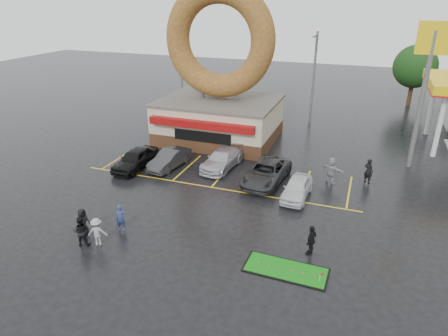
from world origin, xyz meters
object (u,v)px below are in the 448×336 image
(car_white, at_px, (297,188))
(person_cameraman, at_px, (311,240))
(streetlight_right, at_px, (447,83))
(car_black, at_px, (135,159))
(streetlight_mid, at_px, (314,76))
(car_silver, at_px, (222,159))
(shell_sign, at_px, (428,70))
(car_dgrey, at_px, (169,159))
(car_grey, at_px, (266,172))
(dumpster, at_px, (169,125))
(donut_shop, at_px, (219,91))
(person_blue, at_px, (121,218))
(streetlight_left, at_px, (181,69))
(putting_green, at_px, (286,270))

(car_white, bearing_deg, person_cameraman, -70.95)
(streetlight_right, xyz_separation_m, car_black, (-22.61, -17.44, -4.01))
(streetlight_right, height_order, person_cameraman, streetlight_right)
(streetlight_mid, xyz_separation_m, car_silver, (-4.47, -14.07, -4.09))
(streetlight_mid, bearing_deg, shell_sign, -44.73)
(car_white, bearing_deg, car_dgrey, 173.29)
(car_grey, distance_m, dumpster, 14.16)
(shell_sign, relative_size, car_white, 2.72)
(donut_shop, distance_m, person_blue, 16.75)
(streetlight_mid, xyz_separation_m, car_black, (-10.61, -16.44, -4.01))
(donut_shop, relative_size, streetlight_right, 1.50)
(streetlight_left, height_order, dumpster, streetlight_left)
(streetlight_left, bearing_deg, donut_shop, -44.78)
(car_white, xyz_separation_m, person_blue, (-8.54, -7.33, 0.11))
(car_silver, height_order, person_blue, person_blue)
(car_dgrey, bearing_deg, car_white, -0.91)
(shell_sign, distance_m, car_white, 12.72)
(dumpster, bearing_deg, person_cameraman, -30.80)
(shell_sign, height_order, car_black, shell_sign)
(putting_green, bearing_deg, car_grey, 110.12)
(donut_shop, xyz_separation_m, streetlight_left, (-7.00, 6.95, 0.32))
(shell_sign, bearing_deg, person_cameraman, -111.10)
(streetlight_right, height_order, dumpster, streetlight_right)
(shell_sign, bearing_deg, dumpster, 176.13)
(car_grey, bearing_deg, streetlight_right, 57.54)
(person_cameraman, bearing_deg, streetlight_right, 177.13)
(streetlight_left, relative_size, car_black, 2.00)
(donut_shop, bearing_deg, car_dgrey, -99.73)
(car_grey, bearing_deg, person_blue, -119.02)
(car_black, height_order, car_white, car_black)
(streetlight_right, distance_m, person_cameraman, 25.65)
(donut_shop, height_order, car_black, donut_shop)
(streetlight_left, bearing_deg, person_cameraman, -51.23)
(donut_shop, xyz_separation_m, car_grey, (6.31, -7.44, -3.73))
(dumpster, bearing_deg, streetlight_mid, 44.17)
(car_black, xyz_separation_m, car_silver, (6.14, 2.38, -0.07))
(donut_shop, xyz_separation_m, car_white, (8.78, -9.00, -3.80))
(shell_sign, bearing_deg, car_silver, -159.08)
(donut_shop, distance_m, car_dgrey, 8.45)
(shell_sign, distance_m, streetlight_left, 24.46)
(car_black, height_order, car_silver, car_black)
(streetlight_mid, relative_size, car_grey, 1.70)
(streetlight_left, bearing_deg, car_dgrey, -68.31)
(car_black, bearing_deg, car_white, 1.27)
(car_silver, distance_m, putting_green, 12.83)
(car_white, xyz_separation_m, person_cameraman, (1.82, -5.97, 0.16))
(car_silver, bearing_deg, streetlight_left, 132.11)
(shell_sign, xyz_separation_m, car_white, (-7.22, -8.03, -6.71))
(person_blue, bearing_deg, donut_shop, 72.66)
(car_black, relative_size, car_dgrey, 1.08)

